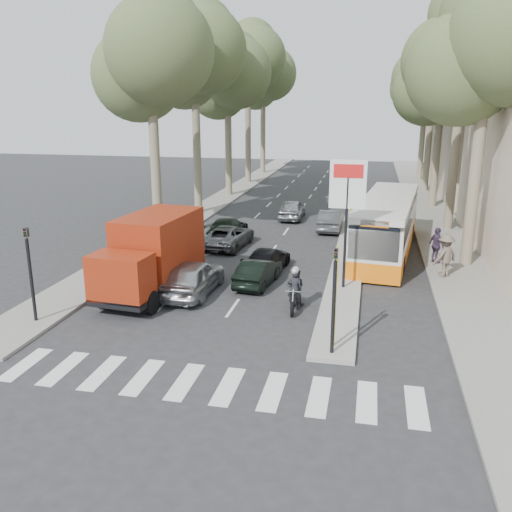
{
  "coord_description": "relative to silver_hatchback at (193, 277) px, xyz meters",
  "views": [
    {
      "loc": [
        4.17,
        -17.41,
        7.82
      ],
      "look_at": [
        -0.4,
        4.04,
        1.6
      ],
      "focal_mm": 38.0,
      "sensor_mm": 36.0,
      "label": 1
    }
  ],
  "objects": [
    {
      "name": "median_left",
      "position": [
        -5.06,
        24.72,
        -0.68
      ],
      "size": [
        2.4,
        64.0,
        0.12
      ],
      "primitive_type": "cube",
      "color": "gray",
      "rests_on": "ground"
    },
    {
      "name": "motorcycle",
      "position": [
        4.43,
        -0.76,
        0.04
      ],
      "size": [
        0.74,
        2.02,
        1.72
      ],
      "rotation": [
        0.0,
        0.0,
        0.04
      ],
      "color": "black",
      "rests_on": "ground"
    },
    {
      "name": "queue_car_c",
      "position": [
        1.84,
        16.11,
        -0.06
      ],
      "size": [
        1.64,
        4.0,
        1.36
      ],
      "primitive_type": "imported",
      "rotation": [
        0.0,
        0.0,
        3.15
      ],
      "color": "#96999D",
      "rests_on": "ground"
    },
    {
      "name": "silver_hatchback",
      "position": [
        0.0,
        0.0,
        0.0
      ],
      "size": [
        1.86,
        4.37,
        1.48
      ],
      "primitive_type": "imported",
      "rotation": [
        0.0,
        0.0,
        3.11
      ],
      "color": "#ACAEB5",
      "rests_on": "ground"
    },
    {
      "name": "city_bus",
      "position": [
        8.04,
        8.35,
        0.86
      ],
      "size": [
        3.86,
        11.75,
        3.04
      ],
      "rotation": [
        0.0,
        0.0,
        -0.12
      ],
      "color": "orange",
      "rests_on": "ground"
    },
    {
      "name": "tree_l_b",
      "position": [
        -5.04,
        16.83,
        10.33
      ],
      "size": [
        7.4,
        7.2,
        14.88
      ],
      "color": "#6B604C",
      "rests_on": "ground"
    },
    {
      "name": "sidewalk_right",
      "position": [
        11.54,
        21.72,
        -0.68
      ],
      "size": [
        3.2,
        70.0,
        0.12
      ],
      "primitive_type": "cube",
      "color": "gray",
      "rests_on": "ground"
    },
    {
      "name": "pedestrian_near",
      "position": [
        10.46,
        6.51,
        0.28
      ],
      "size": [
        0.99,
        1.17,
        1.8
      ],
      "primitive_type": "imported",
      "rotation": [
        0.0,
        0.0,
        2.11
      ],
      "color": "#42324C",
      "rests_on": "sidewalk_right"
    },
    {
      "name": "queue_car_e",
      "position": [
        -1.06,
        9.48,
        -0.09
      ],
      "size": [
        1.94,
        4.54,
        1.3
      ],
      "primitive_type": "imported",
      "rotation": [
        0.0,
        0.0,
        3.17
      ],
      "color": "black",
      "rests_on": "ground"
    },
    {
      "name": "queue_car_a",
      "position": [
        -0.56,
        7.82,
        -0.12
      ],
      "size": [
        2.4,
        4.59,
        1.23
      ],
      "primitive_type": "imported",
      "rotation": [
        0.0,
        0.0,
        3.06
      ],
      "color": "#4E5156",
      "rests_on": "ground"
    },
    {
      "name": "pedestrian_far",
      "position": [
        10.61,
        4.3,
        0.37
      ],
      "size": [
        1.34,
        1.26,
        1.98
      ],
      "primitive_type": "imported",
      "rotation": [
        0.0,
        0.0,
        3.85
      ],
      "color": "#65584C",
      "rests_on": "sidewalk_right"
    },
    {
      "name": "traffic_light_island",
      "position": [
        6.19,
        -4.78,
        1.75
      ],
      "size": [
        0.16,
        0.41,
        3.6
      ],
      "color": "black",
      "rests_on": "ground"
    },
    {
      "name": "tree_r_c",
      "position": [
        11.96,
        22.83,
        8.96
      ],
      "size": [
        7.4,
        7.2,
        13.32
      ],
      "color": "#6B604C",
      "rests_on": "ground"
    },
    {
      "name": "queue_car_d",
      "position": [
        4.74,
        13.15,
        -0.09
      ],
      "size": [
        1.41,
        3.97,
        1.3
      ],
      "primitive_type": "imported",
      "rotation": [
        0.0,
        0.0,
        3.13
      ],
      "color": "#4E5156",
      "rests_on": "ground"
    },
    {
      "name": "tree_r_e",
      "position": [
        12.16,
        38.83,
        9.65
      ],
      "size": [
        7.4,
        7.2,
        14.1
      ],
      "color": "#6B604C",
      "rests_on": "ground"
    },
    {
      "name": "queue_car_b",
      "position": [
        2.44,
        3.72,
        -0.15
      ],
      "size": [
        1.91,
        4.12,
        1.17
      ],
      "primitive_type": "imported",
      "rotation": [
        0.0,
        0.0,
        3.07
      ],
      "color": "black",
      "rests_on": "ground"
    },
    {
      "name": "ground",
      "position": [
        2.94,
        -3.28,
        -0.74
      ],
      "size": [
        120.0,
        120.0,
        0.0
      ],
      "primitive_type": "plane",
      "color": "#28282B",
      "rests_on": "ground"
    },
    {
      "name": "tree_l_d",
      "position": [
        -4.94,
        32.83,
        11.02
      ],
      "size": [
        7.4,
        7.2,
        15.66
      ],
      "color": "#6B604C",
      "rests_on": "ground"
    },
    {
      "name": "traffic_light_left",
      "position": [
        -4.66,
        -4.28,
        1.75
      ],
      "size": [
        0.16,
        0.41,
        3.6
      ],
      "color": "black",
      "rests_on": "ground"
    },
    {
      "name": "traffic_island",
      "position": [
        6.19,
        7.72,
        -0.66
      ],
      "size": [
        1.5,
        26.0,
        0.16
      ],
      "primitive_type": "cube",
      "color": "gray",
      "rests_on": "ground"
    },
    {
      "name": "tree_l_e",
      "position": [
        -5.04,
        40.83,
        9.99
      ],
      "size": [
        7.4,
        7.2,
        14.49
      ],
      "color": "#6B604C",
      "rests_on": "ground"
    },
    {
      "name": "red_truck",
      "position": [
        -1.69,
        -0.18,
        1.0
      ],
      "size": [
        2.86,
        6.35,
        3.29
      ],
      "rotation": [
        0.0,
        0.0,
        -0.09
      ],
      "color": "black",
      "rests_on": "ground"
    },
    {
      "name": "building_far",
      "position": [
        18.44,
        30.72,
        7.26
      ],
      "size": [
        11.0,
        20.0,
        16.0
      ],
      "primitive_type": "cube",
      "color": "#B7A88E",
      "rests_on": "ground"
    },
    {
      "name": "dark_hatchback",
      "position": [
        2.44,
        1.72,
        -0.16
      ],
      "size": [
        1.63,
        3.65,
        1.16
      ],
      "primitive_type": "imported",
      "rotation": [
        0.0,
        0.0,
        3.03
      ],
      "color": "black",
      "rests_on": "ground"
    },
    {
      "name": "tree_r_d",
      "position": [
        12.06,
        30.83,
        10.33
      ],
      "size": [
        7.4,
        7.2,
        14.88
      ],
      "color": "#6B604C",
      "rests_on": "ground"
    },
    {
      "name": "tree_l_c",
      "position": [
        -4.84,
        24.83,
        9.3
      ],
      "size": [
        7.4,
        7.2,
        13.71
      ],
      "color": "#6B604C",
      "rests_on": "ground"
    },
    {
      "name": "tree_r_a",
      "position": [
        12.06,
        6.83,
        9.65
      ],
      "size": [
        7.4,
        7.2,
        14.1
      ],
      "color": "#6B604C",
      "rests_on": "ground"
    },
    {
      "name": "tree_r_b",
      "position": [
        12.16,
        14.83,
        10.68
      ],
      "size": [
        7.4,
        7.2,
        15.27
      ],
      "color": "#6B604C",
      "rests_on": "ground"
    },
    {
      "name": "tree_l_a",
      "position": [
        -4.94,
        8.83,
        9.65
      ],
      "size": [
        7.4,
        7.2,
        14.1
      ],
      "color": "#6B604C",
      "rests_on": "ground"
    },
    {
      "name": "billboard",
      "position": [
        6.19,
        1.72,
        2.97
      ],
      "size": [
        1.5,
        12.1,
        5.6
      ],
      "color": "yellow",
      "rests_on": "ground"
    }
  ]
}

